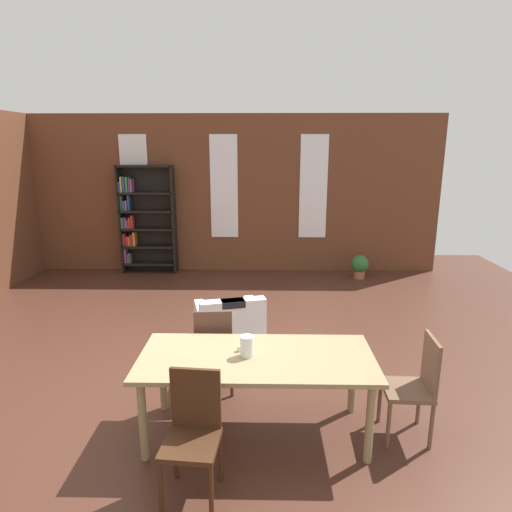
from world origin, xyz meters
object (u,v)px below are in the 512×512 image
at_px(dining_table, 257,364).
at_px(dining_chair_near_left, 193,430).
at_px(bookshelf_tall, 144,218).
at_px(dining_chair_head_right, 416,384).
at_px(vase_on_table, 247,346).
at_px(dining_chair_far_left, 214,347).
at_px(armchair_white, 229,328).
at_px(potted_plant_corner, 360,265).

height_order(dining_table, dining_chair_near_left, dining_chair_near_left).
bearing_deg(dining_table, bookshelf_tall, 114.53).
bearing_deg(dining_chair_head_right, bookshelf_tall, 125.92).
bearing_deg(dining_chair_near_left, vase_on_table, 61.52).
bearing_deg(dining_chair_head_right, vase_on_table, 179.87).
xyz_separation_m(dining_table, vase_on_table, (-0.08, -0.00, 0.17)).
relative_size(dining_table, vase_on_table, 11.03).
xyz_separation_m(dining_chair_far_left, armchair_white, (0.07, 1.03, -0.23)).
bearing_deg(bookshelf_tall, dining_table, -65.47).
distance_m(vase_on_table, bookshelf_tall, 5.69).
bearing_deg(vase_on_table, dining_table, 0.00).
height_order(dining_chair_head_right, armchair_white, dining_chair_head_right).
bearing_deg(dining_chair_far_left, dining_chair_head_right, -20.35).
xyz_separation_m(vase_on_table, potted_plant_corner, (2.03, 4.84, -0.60)).
height_order(vase_on_table, armchair_white, vase_on_table).
distance_m(dining_chair_head_right, potted_plant_corner, 4.88).
bearing_deg(dining_chair_near_left, armchair_white, 88.22).
height_order(dining_chair_near_left, potted_plant_corner, dining_chair_near_left).
bearing_deg(potted_plant_corner, dining_chair_head_right, -96.43).
bearing_deg(potted_plant_corner, dining_table, -111.88).
bearing_deg(armchair_white, dining_table, -77.52).
distance_m(dining_chair_near_left, armchair_white, 2.41).
relative_size(dining_chair_near_left, bookshelf_tall, 0.44).
xyz_separation_m(dining_chair_far_left, potted_plant_corner, (2.40, 4.15, -0.26)).
bearing_deg(armchair_white, potted_plant_corner, 53.34).
xyz_separation_m(dining_chair_head_right, potted_plant_corner, (0.55, 4.84, -0.26)).
xyz_separation_m(vase_on_table, dining_chair_far_left, (-0.37, 0.68, -0.34)).
height_order(dining_chair_head_right, potted_plant_corner, dining_chair_head_right).
distance_m(bookshelf_tall, potted_plant_corner, 4.42).
relative_size(dining_table, potted_plant_corner, 4.45).
bearing_deg(dining_chair_far_left, bookshelf_tall, 113.01).
relative_size(dining_chair_far_left, armchair_white, 0.97).
relative_size(dining_chair_near_left, potted_plant_corner, 2.07).
bearing_deg(potted_plant_corner, dining_chair_far_left, -119.99).
bearing_deg(bookshelf_tall, dining_chair_head_right, -54.08).
bearing_deg(dining_chair_near_left, dining_chair_head_right, 20.18).
relative_size(vase_on_table, dining_chair_near_left, 0.20).
relative_size(dining_chair_far_left, potted_plant_corner, 2.07).
bearing_deg(dining_chair_head_right, dining_chair_near_left, -159.82).
bearing_deg(vase_on_table, dining_chair_far_left, 118.51).
bearing_deg(armchair_white, bookshelf_tall, 119.77).
relative_size(armchair_white, potted_plant_corner, 2.12).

